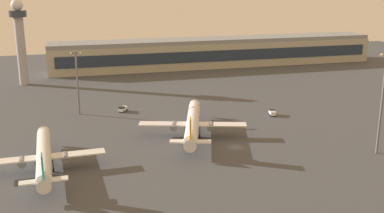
# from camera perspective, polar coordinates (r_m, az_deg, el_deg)

# --- Properties ---
(ground_plane) EXTENTS (416.00, 416.00, 0.00)m
(ground_plane) POSITION_cam_1_polar(r_m,az_deg,el_deg) (143.94, 5.45, -4.96)
(ground_plane) COLOR #424449
(terminal_building) EXTENTS (193.01, 22.40, 16.40)m
(terminal_building) POSITION_cam_1_polar(r_m,az_deg,el_deg) (277.85, 3.00, 6.69)
(terminal_building) COLOR #B2AD99
(terminal_building) RESTS_ON ground
(control_tower) EXTENTS (8.00, 8.00, 41.04)m
(control_tower) POSITION_cam_1_polar(r_m,az_deg,el_deg) (238.96, -20.40, 8.11)
(control_tower) COLOR #A8A8B2
(control_tower) RESTS_ON ground
(airplane_far_stand) EXTENTS (32.47, 41.76, 10.72)m
(airplane_far_stand) POSITION_cam_1_polar(r_m,az_deg,el_deg) (131.06, -17.77, -5.84)
(airplane_far_stand) COLOR silver
(airplane_far_stand) RESTS_ON ground
(airplane_mid_apron) EXTENTS (34.65, 44.06, 11.58)m
(airplane_mid_apron) POSITION_cam_1_polar(r_m,az_deg,el_deg) (151.62, 0.08, -2.08)
(airplane_mid_apron) COLOR white
(airplane_mid_apron) RESTS_ON ground
(cargo_loader) EXTENTS (2.78, 4.46, 2.25)m
(cargo_loader) POSITION_cam_1_polar(r_m,az_deg,el_deg) (178.07, 9.84, -0.73)
(cargo_loader) COLOR white
(cargo_loader) RESTS_ON ground
(maintenance_van) EXTENTS (4.01, 4.50, 2.25)m
(maintenance_van) POSITION_cam_1_polar(r_m,az_deg,el_deg) (182.51, -8.49, -0.27)
(maintenance_van) COLOR white
(maintenance_van) RESTS_ON ground
(apron_light_central) EXTENTS (4.80, 0.90, 30.02)m
(apron_light_central) POSITION_cam_1_polar(r_m,az_deg,el_deg) (143.90, 22.37, 0.97)
(apron_light_central) COLOR slate
(apron_light_central) RESTS_ON ground
(apron_light_west) EXTENTS (4.80, 0.90, 24.08)m
(apron_light_west) POSITION_cam_1_polar(r_m,az_deg,el_deg) (179.39, -13.93, 3.34)
(apron_light_west) COLOR slate
(apron_light_west) RESTS_ON ground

